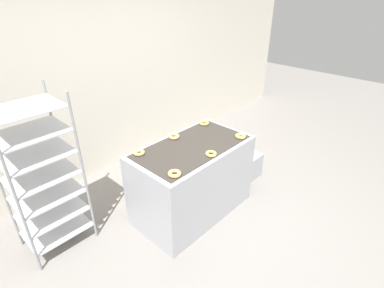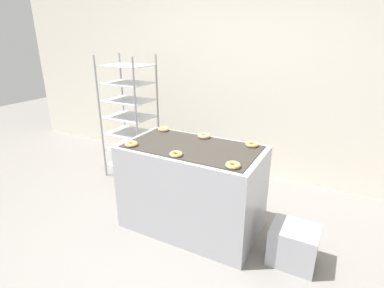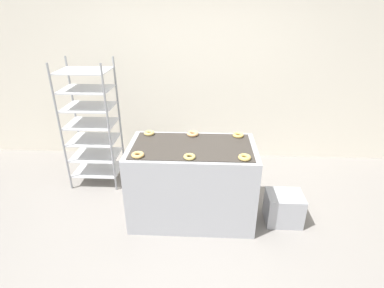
{
  "view_description": "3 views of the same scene",
  "coord_description": "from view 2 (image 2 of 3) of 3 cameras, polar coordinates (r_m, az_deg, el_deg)",
  "views": [
    {
      "loc": [
        -1.98,
        -1.25,
        2.37
      ],
      "look_at": [
        0.0,
        0.61,
        0.88
      ],
      "focal_mm": 28.0,
      "sensor_mm": 36.0,
      "label": 1
    },
    {
      "loc": [
        1.21,
        -1.65,
        1.83
      ],
      "look_at": [
        0.0,
        0.61,
        0.88
      ],
      "focal_mm": 28.0,
      "sensor_mm": 36.0,
      "label": 2
    },
    {
      "loc": [
        0.13,
        -2.11,
        2.16
      ],
      "look_at": [
        0.0,
        0.61,
        0.88
      ],
      "focal_mm": 28.0,
      "sensor_mm": 36.0,
      "label": 3
    }
  ],
  "objects": [
    {
      "name": "donut_near_right",
      "position": [
        2.33,
        7.82,
        -4.0
      ],
      "size": [
        0.12,
        0.12,
        0.04
      ],
      "primitive_type": "torus",
      "color": "#D9B65D",
      "rests_on": "fryer_machine"
    },
    {
      "name": "fryer_machine",
      "position": [
        2.93,
        0.0,
        -8.3
      ],
      "size": [
        1.3,
        0.73,
        0.86
      ],
      "color": "#A8AAB2",
      "rests_on": "ground_plane"
    },
    {
      "name": "donut_near_left",
      "position": [
        2.81,
        -11.49,
        0.01
      ],
      "size": [
        0.12,
        0.12,
        0.03
      ],
      "primitive_type": "torus",
      "color": "#E9B865",
      "rests_on": "fryer_machine"
    },
    {
      "name": "glaze_bin",
      "position": [
        2.77,
        18.71,
        -17.77
      ],
      "size": [
        0.38,
        0.31,
        0.34
      ],
      "color": "#A8AAB2",
      "rests_on": "ground_plane"
    },
    {
      "name": "baking_rack_cart",
      "position": [
        3.99,
        -11.79,
        5.04
      ],
      "size": [
        0.61,
        0.48,
        1.59
      ],
      "color": "gray",
      "rests_on": "ground_plane"
    },
    {
      "name": "ground_plane",
      "position": [
        2.75,
        -6.49,
        -21.62
      ],
      "size": [
        14.0,
        14.0,
        0.0
      ],
      "primitive_type": "plane",
      "color": "gray"
    },
    {
      "name": "donut_far_right",
      "position": [
        2.8,
        11.36,
        -0.09
      ],
      "size": [
        0.12,
        0.12,
        0.03
      ],
      "primitive_type": "torus",
      "color": "#E4B95C",
      "rests_on": "fryer_machine"
    },
    {
      "name": "donut_far_left",
      "position": [
        3.19,
        -5.43,
        2.83
      ],
      "size": [
        0.11,
        0.11,
        0.03
      ],
      "primitive_type": "torus",
      "color": "#D9BC68",
      "rests_on": "fryer_machine"
    },
    {
      "name": "wall_back",
      "position": [
        3.99,
        10.58,
        13.78
      ],
      "size": [
        8.0,
        0.05,
        2.8
      ],
      "color": "silver",
      "rests_on": "ground_plane"
    },
    {
      "name": "donut_far_center",
      "position": [
        2.97,
        2.31,
        1.55
      ],
      "size": [
        0.12,
        0.12,
        0.04
      ],
      "primitive_type": "torus",
      "color": "#E7AC6D",
      "rests_on": "fryer_machine"
    },
    {
      "name": "donut_near_center",
      "position": [
        2.53,
        -3.05,
        -1.91
      ],
      "size": [
        0.11,
        0.11,
        0.03
      ],
      "primitive_type": "torus",
      "color": "#DBBF62",
      "rests_on": "fryer_machine"
    }
  ]
}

